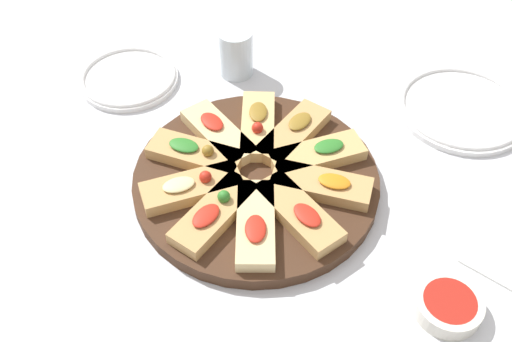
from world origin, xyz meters
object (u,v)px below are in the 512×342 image
object	(u,v)px
serving_board	(256,180)
plate_left	(129,78)
water_glass	(236,53)
dipping_bowl	(448,305)
plate_right	(462,108)

from	to	relation	value
serving_board	plate_left	distance (m)	0.35
water_glass	dipping_bowl	bearing A→B (deg)	-92.52
water_glass	dipping_bowl	xyz separation A→B (m)	(-0.03, -0.59, -0.03)
plate_right	dipping_bowl	bearing A→B (deg)	-138.01
plate_right	dipping_bowl	xyz separation A→B (m)	(-0.31, -0.28, 0.01)
serving_board	plate_right	world-z (taller)	serving_board
dipping_bowl	water_glass	bearing A→B (deg)	87.48
plate_right	water_glass	world-z (taller)	water_glass
dipping_bowl	plate_left	bearing A→B (deg)	103.29
plate_left	plate_right	distance (m)	0.61
water_glass	dipping_bowl	distance (m)	0.59
serving_board	water_glass	xyz separation A→B (m)	(0.12, 0.26, 0.03)
serving_board	dipping_bowl	size ratio (longest dim) A/B	4.28
plate_right	water_glass	distance (m)	0.42
serving_board	plate_left	world-z (taller)	serving_board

